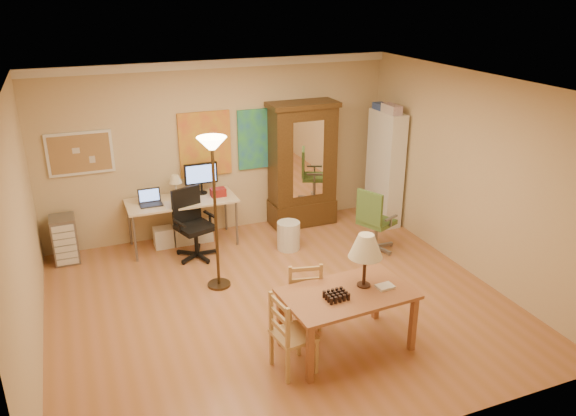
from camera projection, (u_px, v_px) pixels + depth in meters
name	position (u px, v px, depth m)	size (l,w,h in m)	color
floor	(279.00, 302.00, 7.05)	(5.50, 5.50, 0.00)	#A4673A
crown_molding	(218.00, 64.00, 8.19)	(5.50, 0.08, 0.12)	white
corkboard	(80.00, 153.00, 7.91)	(0.90, 0.04, 0.62)	#9B7D48
art_panel_left	(205.00, 144.00, 8.55)	(0.80, 0.04, 1.00)	gold
art_panel_right	(261.00, 139.00, 8.87)	(0.75, 0.04, 0.95)	teal
dining_table	(354.00, 279.00, 5.93)	(1.43, 0.91, 1.29)	brown
ladder_chair_back	(303.00, 296.00, 6.42)	(0.47, 0.46, 0.86)	tan
ladder_chair_left	(291.00, 336.00, 5.68)	(0.43, 0.45, 0.87)	tan
torchiere_lamp	(213.00, 169.00, 6.85)	(0.37, 0.37, 2.02)	#3B2B17
computer_desk	(184.00, 216.00, 8.50)	(1.61, 0.70, 1.22)	#C9B793
office_chair_black	(195.00, 239.00, 8.15)	(0.63, 0.63, 1.02)	black
office_chair_green	(375.00, 234.00, 8.34)	(0.60, 0.60, 0.98)	slate
drawer_cart	(65.00, 239.00, 7.99)	(0.34, 0.41, 0.68)	slate
armoire	(302.00, 172.00, 9.09)	(1.10, 0.52, 2.02)	#311F0D
bookshelf	(385.00, 168.00, 9.14)	(0.28, 0.75, 1.86)	white
wastebin	(289.00, 236.00, 8.41)	(0.35, 0.35, 0.43)	silver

